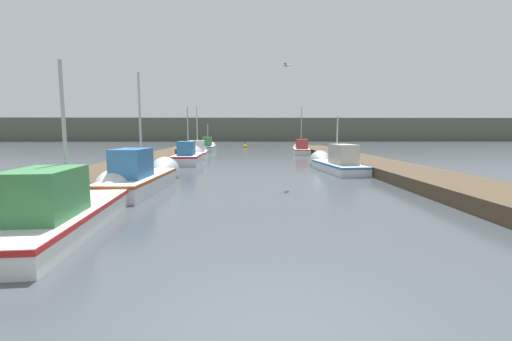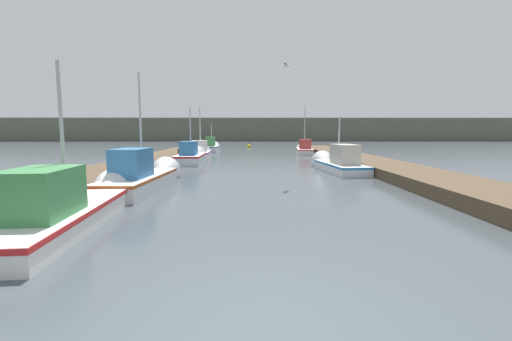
{
  "view_description": "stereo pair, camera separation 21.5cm",
  "coord_description": "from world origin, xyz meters",
  "px_view_note": "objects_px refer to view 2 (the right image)",
  "views": [
    {
      "loc": [
        -0.36,
        -3.46,
        2.15
      ],
      "look_at": [
        -0.06,
        9.77,
        0.61
      ],
      "focal_mm": 24.0,
      "sensor_mm": 36.0,
      "label": 1
    },
    {
      "loc": [
        -0.14,
        -3.46,
        2.15
      ],
      "look_at": [
        -0.06,
        9.77,
        0.61
      ],
      "focal_mm": 24.0,
      "sensor_mm": 36.0,
      "label": 2
    }
  ],
  "objects_px": {
    "fishing_boat_0": "(75,205)",
    "fishing_boat_5": "(304,149)",
    "fishing_boat_4": "(201,153)",
    "mooring_piling_0": "(194,150)",
    "fishing_boat_3": "(191,156)",
    "mooring_piling_2": "(180,155)",
    "channel_buoy": "(249,146)",
    "seagull_lead": "(286,65)",
    "fishing_boat_2": "(337,163)",
    "fishing_boat_6": "(212,147)",
    "fishing_boat_1": "(144,176)",
    "mooring_piling_1": "(201,146)"
  },
  "relations": [
    {
      "from": "fishing_boat_4",
      "to": "fishing_boat_6",
      "type": "distance_m",
      "value": 9.42
    },
    {
      "from": "fishing_boat_2",
      "to": "channel_buoy",
      "type": "bearing_deg",
      "value": 95.23
    },
    {
      "from": "fishing_boat_0",
      "to": "fishing_boat_2",
      "type": "xyz_separation_m",
      "value": [
        8.74,
        10.18,
        0.03
      ]
    },
    {
      "from": "mooring_piling_2",
      "to": "seagull_lead",
      "type": "xyz_separation_m",
      "value": [
        6.42,
        -9.77,
        4.24
      ]
    },
    {
      "from": "fishing_boat_3",
      "to": "fishing_boat_4",
      "type": "xyz_separation_m",
      "value": [
        -0.02,
        4.15,
        -0.0
      ]
    },
    {
      "from": "seagull_lead",
      "to": "fishing_boat_5",
      "type": "bearing_deg",
      "value": 4.26
    },
    {
      "from": "fishing_boat_4",
      "to": "fishing_boat_0",
      "type": "bearing_deg",
      "value": -93.76
    },
    {
      "from": "fishing_boat_0",
      "to": "fishing_boat_1",
      "type": "bearing_deg",
      "value": 83.36
    },
    {
      "from": "fishing_boat_2",
      "to": "mooring_piling_1",
      "type": "xyz_separation_m",
      "value": [
        -9.91,
        17.03,
        0.2
      ]
    },
    {
      "from": "channel_buoy",
      "to": "seagull_lead",
      "type": "relative_size",
      "value": 1.85
    },
    {
      "from": "fishing_boat_0",
      "to": "mooring_piling_0",
      "type": "height_order",
      "value": "fishing_boat_0"
    },
    {
      "from": "fishing_boat_0",
      "to": "channel_buoy",
      "type": "xyz_separation_m",
      "value": [
        3.66,
        35.9,
        -0.25
      ]
    },
    {
      "from": "fishing_boat_0",
      "to": "fishing_boat_6",
      "type": "xyz_separation_m",
      "value": [
        -0.2,
        28.45,
        0.04
      ]
    },
    {
      "from": "mooring_piling_0",
      "to": "mooring_piling_2",
      "type": "xyz_separation_m",
      "value": [
        -0.01,
        -5.34,
        -0.06
      ]
    },
    {
      "from": "channel_buoy",
      "to": "mooring_piling_2",
      "type": "bearing_deg",
      "value": -102.58
    },
    {
      "from": "fishing_boat_1",
      "to": "channel_buoy",
      "type": "height_order",
      "value": "fishing_boat_1"
    },
    {
      "from": "fishing_boat_6",
      "to": "mooring_piling_2",
      "type": "xyz_separation_m",
      "value": [
        -0.66,
        -12.81,
        0.05
      ]
    },
    {
      "from": "fishing_boat_5",
      "to": "mooring_piling_0",
      "type": "relative_size",
      "value": 5.18
    },
    {
      "from": "fishing_boat_0",
      "to": "fishing_boat_4",
      "type": "bearing_deg",
      "value": 84.86
    },
    {
      "from": "mooring_piling_0",
      "to": "channel_buoy",
      "type": "height_order",
      "value": "mooring_piling_0"
    },
    {
      "from": "mooring_piling_0",
      "to": "mooring_piling_1",
      "type": "height_order",
      "value": "mooring_piling_1"
    },
    {
      "from": "fishing_boat_0",
      "to": "fishing_boat_5",
      "type": "height_order",
      "value": "fishing_boat_5"
    },
    {
      "from": "fishing_boat_3",
      "to": "fishing_boat_2",
      "type": "bearing_deg",
      "value": -30.06
    },
    {
      "from": "fishing_boat_1",
      "to": "channel_buoy",
      "type": "bearing_deg",
      "value": 85.44
    },
    {
      "from": "fishing_boat_1",
      "to": "fishing_boat_6",
      "type": "relative_size",
      "value": 1.13
    },
    {
      "from": "fishing_boat_5",
      "to": "seagull_lead",
      "type": "xyz_separation_m",
      "value": [
        -3.5,
        -18.61,
        4.32
      ]
    },
    {
      "from": "fishing_boat_1",
      "to": "channel_buoy",
      "type": "relative_size",
      "value": 5.71
    },
    {
      "from": "fishing_boat_2",
      "to": "fishing_boat_4",
      "type": "bearing_deg",
      "value": 128.48
    },
    {
      "from": "mooring_piling_0",
      "to": "channel_buoy",
      "type": "xyz_separation_m",
      "value": [
        4.51,
        14.91,
        -0.39
      ]
    },
    {
      "from": "fishing_boat_3",
      "to": "fishing_boat_5",
      "type": "relative_size",
      "value": 0.88
    },
    {
      "from": "mooring_piling_0",
      "to": "seagull_lead",
      "type": "height_order",
      "value": "seagull_lead"
    },
    {
      "from": "fishing_boat_4",
      "to": "fishing_boat_5",
      "type": "xyz_separation_m",
      "value": [
        9.01,
        5.45,
        -0.03
      ]
    },
    {
      "from": "fishing_boat_6",
      "to": "mooring_piling_2",
      "type": "relative_size",
      "value": 5.4
    },
    {
      "from": "mooring_piling_2",
      "to": "fishing_boat_4",
      "type": "bearing_deg",
      "value": 74.97
    },
    {
      "from": "fishing_boat_0",
      "to": "mooring_piling_2",
      "type": "height_order",
      "value": "fishing_boat_0"
    },
    {
      "from": "fishing_boat_3",
      "to": "mooring_piling_2",
      "type": "xyz_separation_m",
      "value": [
        -0.94,
        0.75,
        0.04
      ]
    },
    {
      "from": "fishing_boat_4",
      "to": "mooring_piling_1",
      "type": "distance_m",
      "value": 8.27
    },
    {
      "from": "fishing_boat_0",
      "to": "seagull_lead",
      "type": "distance_m",
      "value": 9.18
    },
    {
      "from": "fishing_boat_3",
      "to": "mooring_piling_0",
      "type": "relative_size",
      "value": 4.57
    },
    {
      "from": "mooring_piling_0",
      "to": "seagull_lead",
      "type": "xyz_separation_m",
      "value": [
        6.41,
        -15.11,
        4.18
      ]
    },
    {
      "from": "fishing_boat_5",
      "to": "fishing_boat_2",
      "type": "bearing_deg",
      "value": -86.85
    },
    {
      "from": "fishing_boat_0",
      "to": "fishing_boat_5",
      "type": "bearing_deg",
      "value": 64.72
    },
    {
      "from": "fishing_boat_0",
      "to": "mooring_piling_1",
      "type": "height_order",
      "value": "fishing_boat_0"
    },
    {
      "from": "mooring_piling_2",
      "to": "fishing_boat_3",
      "type": "bearing_deg",
      "value": -38.74
    },
    {
      "from": "mooring_piling_0",
      "to": "channel_buoy",
      "type": "distance_m",
      "value": 15.58
    },
    {
      "from": "fishing_boat_2",
      "to": "seagull_lead",
      "type": "relative_size",
      "value": 10.0
    },
    {
      "from": "fishing_boat_4",
      "to": "fishing_boat_3",
      "type": "bearing_deg",
      "value": -93.25
    },
    {
      "from": "fishing_boat_2",
      "to": "fishing_boat_5",
      "type": "xyz_separation_m",
      "value": [
        0.33,
        14.31,
        -0.02
      ]
    },
    {
      "from": "fishing_boat_5",
      "to": "seagull_lead",
      "type": "relative_size",
      "value": 10.02
    },
    {
      "from": "mooring_piling_2",
      "to": "channel_buoy",
      "type": "distance_m",
      "value": 20.75
    }
  ]
}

